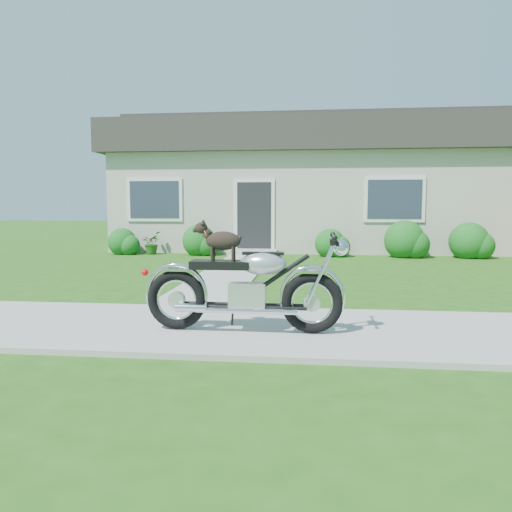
# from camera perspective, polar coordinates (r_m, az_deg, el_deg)

# --- Properties ---
(ground) EXTENTS (80.00, 80.00, 0.00)m
(ground) POSITION_cam_1_polar(r_m,az_deg,el_deg) (5.75, 4.19, -8.52)
(ground) COLOR #235114
(ground) RESTS_ON ground
(sidewalk) EXTENTS (24.00, 2.20, 0.04)m
(sidewalk) POSITION_cam_1_polar(r_m,az_deg,el_deg) (5.74, 4.19, -8.33)
(sidewalk) COLOR #9E9B93
(sidewalk) RESTS_ON ground
(walkway) EXTENTS (1.20, 8.00, 0.03)m
(walkway) POSITION_cam_1_polar(r_m,az_deg,el_deg) (10.80, -2.69, -1.70)
(walkway) COLOR #9E9B93
(walkway) RESTS_ON ground
(house) EXTENTS (12.60, 7.03, 4.50)m
(house) POSITION_cam_1_polar(r_m,az_deg,el_deg) (17.58, 5.87, 8.15)
(house) COLOR beige
(house) RESTS_ON ground
(shrub_row) EXTENTS (10.72, 1.10, 1.10)m
(shrub_row) POSITION_cam_1_polar(r_m,az_deg,el_deg) (14.11, 8.75, 1.65)
(shrub_row) COLOR #185C1B
(shrub_row) RESTS_ON ground
(potted_plant_left) EXTENTS (0.56, 0.64, 0.66)m
(potted_plant_left) POSITION_cam_1_polar(r_m,az_deg,el_deg) (14.92, -11.91, 1.47)
(potted_plant_left) COLOR #1F5315
(potted_plant_left) RESTS_ON ground
(potted_plant_right) EXTENTS (0.55, 0.55, 0.72)m
(potted_plant_right) POSITION_cam_1_polar(r_m,az_deg,el_deg) (14.17, 9.12, 1.42)
(potted_plant_right) COLOR #2C6A1D
(potted_plant_right) RESTS_ON ground
(motorcycle_with_dog) EXTENTS (2.22, 0.60, 1.20)m
(motorcycle_with_dog) POSITION_cam_1_polar(r_m,az_deg,el_deg) (5.45, -1.12, -3.28)
(motorcycle_with_dog) COLOR black
(motorcycle_with_dog) RESTS_ON sidewalk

